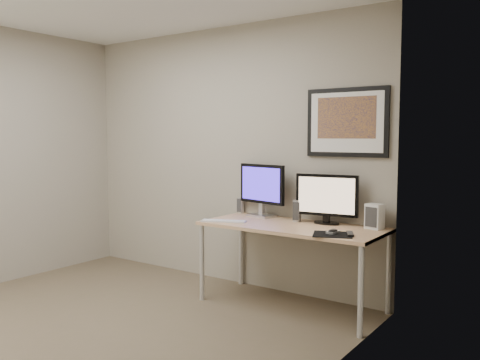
{
  "coord_description": "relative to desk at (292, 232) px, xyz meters",
  "views": [
    {
      "loc": [
        3.14,
        -2.49,
        1.5
      ],
      "look_at": [
        0.62,
        1.1,
        1.12
      ],
      "focal_mm": 38.0,
      "sensor_mm": 36.0,
      "label": 1
    }
  ],
  "objects": [
    {
      "name": "monitor_tv",
      "position": [
        0.23,
        0.21,
        0.3
      ],
      "size": [
        0.56,
        0.16,
        0.44
      ],
      "rotation": [
        0.0,
        0.0,
        0.13
      ],
      "color": "black",
      "rests_on": "desk"
    },
    {
      "name": "framed_art",
      "position": [
        0.35,
        0.33,
        0.96
      ],
      "size": [
        0.75,
        0.04,
        0.6
      ],
      "color": "black",
      "rests_on": "room"
    },
    {
      "name": "speaker_right",
      "position": [
        -0.05,
        0.19,
        0.16
      ],
      "size": [
        0.1,
        0.1,
        0.2
      ],
      "primitive_type": "cylinder",
      "rotation": [
        0.0,
        0.0,
        0.3
      ],
      "color": "#BCBCC2",
      "rests_on": "desk"
    },
    {
      "name": "monitor_large",
      "position": [
        -0.46,
        0.24,
        0.34
      ],
      "size": [
        0.55,
        0.23,
        0.5
      ],
      "rotation": [
        0.0,
        0.0,
        -0.21
      ],
      "color": "#BCBCC2",
      "rests_on": "desk"
    },
    {
      "name": "room",
      "position": [
        -1.0,
        -0.9,
        0.98
      ],
      "size": [
        3.6,
        3.6,
        3.6
      ],
      "color": "white",
      "rests_on": "ground"
    },
    {
      "name": "remote",
      "position": [
        0.6,
        -0.14,
        0.08
      ],
      "size": [
        0.12,
        0.18,
        0.02
      ],
      "primitive_type": "cube",
      "rotation": [
        0.0,
        0.0,
        0.48
      ],
      "color": "black",
      "rests_on": "desk"
    },
    {
      "name": "keyboard",
      "position": [
        -0.58,
        -0.21,
        0.07
      ],
      "size": [
        0.42,
        0.26,
        0.01
      ],
      "primitive_type": "cube",
      "rotation": [
        0.0,
        0.0,
        0.4
      ],
      "color": "silver",
      "rests_on": "desk"
    },
    {
      "name": "desk",
      "position": [
        0.0,
        0.0,
        0.0
      ],
      "size": [
        1.6,
        0.7,
        0.73
      ],
      "color": "#AB7B53",
      "rests_on": "floor"
    },
    {
      "name": "fan_unit",
      "position": [
        0.66,
        0.23,
        0.17
      ],
      "size": [
        0.16,
        0.13,
        0.21
      ],
      "primitive_type": "cube",
      "rotation": [
        0.0,
        0.0,
        -0.25
      ],
      "color": "silver",
      "rests_on": "desk"
    },
    {
      "name": "mouse",
      "position": [
        0.47,
        -0.17,
        0.09
      ],
      "size": [
        0.07,
        0.12,
        0.04
      ],
      "primitive_type": "ellipsoid",
      "rotation": [
        0.0,
        0.0,
        -0.13
      ],
      "color": "black",
      "rests_on": "mousepad"
    },
    {
      "name": "speaker_left",
      "position": [
        -0.76,
        0.31,
        0.15
      ],
      "size": [
        0.07,
        0.07,
        0.16
      ],
      "primitive_type": "cylinder",
      "rotation": [
        0.0,
        0.0,
        -0.02
      ],
      "color": "#BCBCC2",
      "rests_on": "desk"
    },
    {
      "name": "floor",
      "position": [
        -1.0,
        -1.35,
        -0.66
      ],
      "size": [
        3.6,
        3.6,
        0.0
      ],
      "primitive_type": "plane",
      "color": "brown",
      "rests_on": "ground"
    },
    {
      "name": "mousepad",
      "position": [
        0.48,
        -0.21,
        0.07
      ],
      "size": [
        0.38,
        0.37,
        0.0
      ],
      "primitive_type": "cube",
      "rotation": [
        0.0,
        0.0,
        0.4
      ],
      "color": "black",
      "rests_on": "desk"
    }
  ]
}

